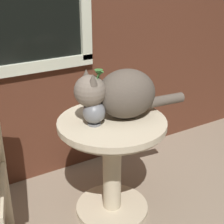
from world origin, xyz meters
name	(u,v)px	position (x,y,z in m)	size (l,w,h in m)	color
wicker_side_table	(112,149)	(0.26, 0.08, 0.43)	(0.60, 0.60, 0.61)	beige
cat	(122,93)	(0.33, 0.09, 0.75)	(0.67, 0.31, 0.29)	brown
pewter_vase_with_ivy	(94,109)	(0.15, 0.09, 0.70)	(0.12, 0.12, 0.30)	slate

